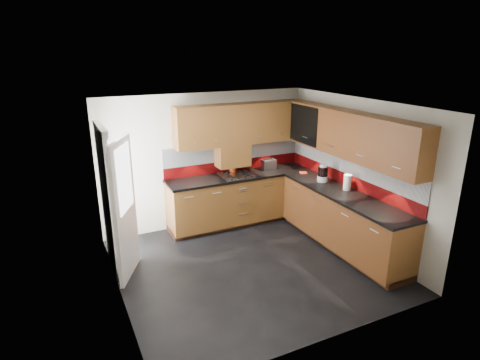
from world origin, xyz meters
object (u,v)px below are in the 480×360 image
toaster (268,164)px  gas_hob (237,175)px  utensil_pot (232,168)px  food_processor (323,174)px

toaster → gas_hob: bearing=-170.8°
gas_hob → toaster: toaster is taller
utensil_pot → toaster: (0.72, -0.07, -0.00)m
toaster → food_processor: size_ratio=0.89×
gas_hob → utensil_pot: utensil_pot is taller
gas_hob → food_processor: 1.52m
food_processor → toaster: bearing=114.1°
utensil_pot → toaster: 0.73m
utensil_pot → gas_hob: bearing=-89.6°
gas_hob → food_processor: (1.19, -0.93, 0.12)m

